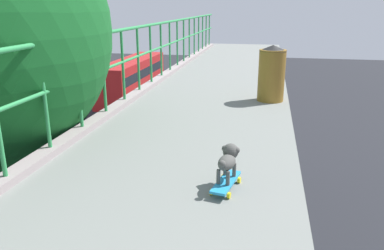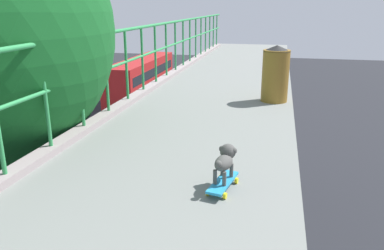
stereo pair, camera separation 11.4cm
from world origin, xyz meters
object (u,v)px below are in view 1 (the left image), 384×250
Objects in this scene: city_bus at (133,77)px; litter_bin at (272,73)px; car_black_sixth at (18,166)px; small_dog at (228,159)px; toy_skateboard at (226,182)px; car_grey_fifth at (40,225)px.

litter_bin reaches higher than city_bus.
city_bus is 26.40m from litter_bin.
small_dog reaches higher than car_black_sixth.
city_bus is at bearing 111.80° from small_dog.
city_bus is 20.52× the size of toy_skateboard.
toy_skateboard reaches higher than car_grey_fifth.
litter_bin is at bearing 83.84° from toy_skateboard.
city_bus reaches higher than car_black_sixth.
litter_bin is at bearing -23.91° from car_grey_fifth.
city_bus is at bearing 115.44° from litter_bin.
car_black_sixth is 16.04m from city_bus.
car_black_sixth is 16.27m from toy_skateboard.
small_dog reaches higher than toy_skateboard.
small_dog is (10.65, -10.97, 5.69)m from car_black_sixth.
small_dog is (0.01, 0.06, 0.21)m from toy_skateboard.
litter_bin is at bearing -64.56° from city_bus.
small_dog is at bearing 82.60° from toy_skateboard.
car_black_sixth is 4.46× the size of litter_bin.
car_grey_fifth reaches higher than car_black_sixth.
car_black_sixth is at bearing 133.97° from toy_skateboard.
car_grey_fifth is at bearing 135.30° from toy_skateboard.
car_grey_fifth is 11.12m from small_dog.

